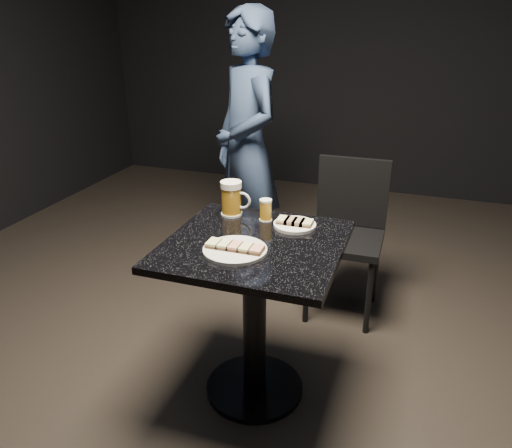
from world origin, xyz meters
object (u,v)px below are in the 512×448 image
at_px(patron, 247,149).
at_px(table, 254,294).
at_px(plate_small, 295,225).
at_px(plate_large, 235,250).
at_px(beer_mug, 232,198).
at_px(beer_tumbler, 266,210).
at_px(chair, 348,228).

bearing_deg(patron, table, -23.98).
xyz_separation_m(patron, table, (0.43, -1.10, -0.31)).
distance_m(plate_small, patron, 1.05).
bearing_deg(plate_large, plate_small, 63.72).
bearing_deg(beer_mug, beer_tumbler, -4.84).
xyz_separation_m(plate_large, patron, (-0.39, 1.21, 0.06)).
relative_size(plate_small, chair, 0.21).
bearing_deg(plate_small, table, -119.14).
distance_m(patron, table, 1.23).
height_order(plate_small, table, plate_small).
distance_m(plate_large, plate_small, 0.35).
distance_m(plate_large, beer_tumbler, 0.34).
distance_m(patron, beer_mug, 0.89).
bearing_deg(beer_mug, plate_large, -66.95).
relative_size(plate_large, chair, 0.29).
xyz_separation_m(plate_large, chair, (0.29, 0.96, -0.26)).
xyz_separation_m(beer_tumbler, chair, (0.28, 0.62, -0.30)).
height_order(plate_large, beer_mug, beer_mug).
height_order(plate_large, plate_small, same).
bearing_deg(beer_mug, table, -51.80).
bearing_deg(beer_tumbler, beer_mug, 175.16).
height_order(table, beer_tumbler, beer_tumbler).
height_order(beer_mug, chair, beer_mug).
relative_size(table, chair, 0.87).
bearing_deg(plate_large, beer_tumbler, 87.49).
bearing_deg(table, plate_small, 60.86).
bearing_deg(chair, table, -106.62).
height_order(plate_large, table, plate_large).
bearing_deg(table, patron, 111.33).
height_order(plate_large, beer_tumbler, beer_tumbler).
bearing_deg(chair, plate_small, -102.25).
bearing_deg(plate_small, chair, 77.75).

